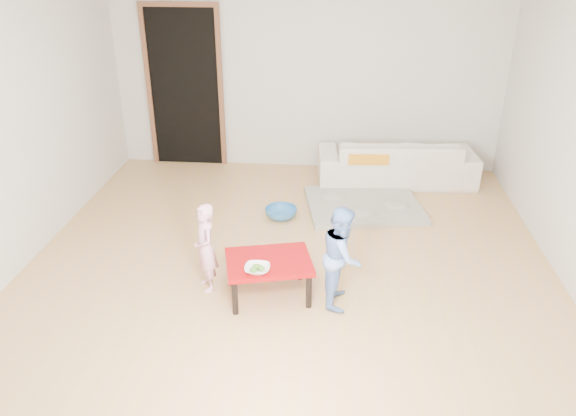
# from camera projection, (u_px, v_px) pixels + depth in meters

# --- Properties ---
(floor) EXTENTS (5.00, 5.00, 0.01)m
(floor) POSITION_uv_depth(u_px,v_px,m) (290.00, 259.00, 5.46)
(floor) COLOR tan
(floor) RESTS_ON ground
(back_wall) EXTENTS (5.00, 0.02, 2.60)m
(back_wall) POSITION_uv_depth(u_px,v_px,m) (307.00, 70.00, 7.13)
(back_wall) COLOR beige
(back_wall) RESTS_ON floor
(left_wall) EXTENTS (0.02, 5.00, 2.60)m
(left_wall) POSITION_uv_depth(u_px,v_px,m) (16.00, 123.00, 5.10)
(left_wall) COLOR beige
(left_wall) RESTS_ON floor
(doorway) EXTENTS (1.02, 0.08, 2.11)m
(doorway) POSITION_uv_depth(u_px,v_px,m) (185.00, 89.00, 7.37)
(doorway) COLOR brown
(doorway) RESTS_ON back_wall
(sofa) EXTENTS (2.00, 0.91, 0.57)m
(sofa) POSITION_uv_depth(u_px,v_px,m) (396.00, 160.00, 7.08)
(sofa) COLOR beige
(sofa) RESTS_ON floor
(cushion) EXTENTS (0.51, 0.46, 0.13)m
(cushion) POSITION_uv_depth(u_px,v_px,m) (367.00, 154.00, 6.84)
(cushion) COLOR orange
(cushion) RESTS_ON sofa
(red_table) EXTENTS (0.83, 0.69, 0.36)m
(red_table) POSITION_uv_depth(u_px,v_px,m) (269.00, 278.00, 4.84)
(red_table) COLOR #97080B
(red_table) RESTS_ON floor
(bowl) EXTENTS (0.21, 0.21, 0.05)m
(bowl) POSITION_uv_depth(u_px,v_px,m) (257.00, 269.00, 4.58)
(bowl) COLOR white
(bowl) RESTS_ON red_table
(broccoli) EXTENTS (0.12, 0.12, 0.06)m
(broccoli) POSITION_uv_depth(u_px,v_px,m) (257.00, 269.00, 4.58)
(broccoli) COLOR #2D5919
(broccoli) RESTS_ON red_table
(child_pink) EXTENTS (0.31, 0.35, 0.81)m
(child_pink) POSITION_uv_depth(u_px,v_px,m) (205.00, 248.00, 4.85)
(child_pink) COLOR pink
(child_pink) RESTS_ON floor
(child_blue) EXTENTS (0.37, 0.46, 0.89)m
(child_blue) POSITION_uv_depth(u_px,v_px,m) (342.00, 256.00, 4.65)
(child_blue) COLOR #6290E4
(child_blue) RESTS_ON floor
(basin) EXTENTS (0.36, 0.36, 0.11)m
(basin) POSITION_uv_depth(u_px,v_px,m) (281.00, 213.00, 6.25)
(basin) COLOR #2C69A8
(basin) RESTS_ON floor
(blanket) EXTENTS (1.43, 1.26, 0.06)m
(blanket) POSITION_uv_depth(u_px,v_px,m) (363.00, 205.00, 6.49)
(blanket) COLOR #9C978A
(blanket) RESTS_ON floor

